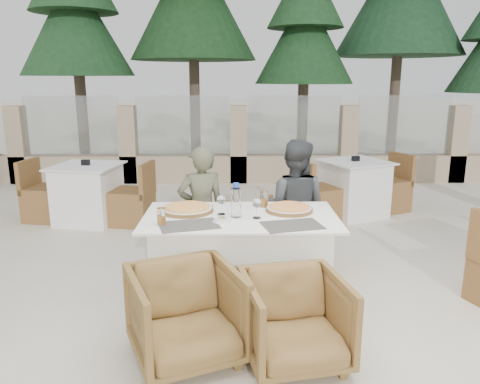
{
  "coord_description": "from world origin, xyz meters",
  "views": [
    {
      "loc": [
        -0.08,
        -3.68,
        1.88
      ],
      "look_at": [
        -0.03,
        0.31,
        0.9
      ],
      "focal_mm": 35.0,
      "sensor_mm": 36.0,
      "label": 1
    }
  ],
  "objects_px": {
    "beer_glass_right": "(264,199)",
    "armchair_near_right": "(295,320)",
    "pizza_right": "(289,208)",
    "diner_right": "(294,208)",
    "wine_glass_centre": "(221,204)",
    "beer_glass_left": "(161,216)",
    "olive_dish": "(222,219)",
    "diner_left": "(202,211)",
    "water_bottle": "(236,200)",
    "bg_table_b": "(354,188)",
    "dining_table": "(240,260)",
    "armchair_far_left": "(204,238)",
    "wine_glass_near": "(257,207)",
    "armchair_far_right": "(290,233)",
    "armchair_near_left": "(186,315)",
    "bg_table_a": "(88,194)",
    "pizza_left": "(187,208)"
  },
  "relations": [
    {
      "from": "beer_glass_right",
      "to": "armchair_near_right",
      "type": "bearing_deg",
      "value": -83.03
    },
    {
      "from": "pizza_right",
      "to": "diner_right",
      "type": "xyz_separation_m",
      "value": [
        0.11,
        0.5,
        -0.14
      ]
    },
    {
      "from": "wine_glass_centre",
      "to": "beer_glass_left",
      "type": "xyz_separation_m",
      "value": [
        -0.46,
        -0.27,
        -0.03
      ]
    },
    {
      "from": "olive_dish",
      "to": "beer_glass_left",
      "type": "bearing_deg",
      "value": -172.58
    },
    {
      "from": "wine_glass_centre",
      "to": "beer_glass_right",
      "type": "height_order",
      "value": "wine_glass_centre"
    },
    {
      "from": "olive_dish",
      "to": "diner_left",
      "type": "xyz_separation_m",
      "value": [
        -0.22,
        0.8,
        -0.16
      ]
    },
    {
      "from": "water_bottle",
      "to": "bg_table_b",
      "type": "bearing_deg",
      "value": 57.96
    },
    {
      "from": "pizza_right",
      "to": "water_bottle",
      "type": "height_order",
      "value": "water_bottle"
    },
    {
      "from": "dining_table",
      "to": "pizza_right",
      "type": "height_order",
      "value": "pizza_right"
    },
    {
      "from": "diner_right",
      "to": "armchair_far_left",
      "type": "bearing_deg",
      "value": 10.53
    },
    {
      "from": "wine_glass_near",
      "to": "wine_glass_centre",
      "type": "bearing_deg",
      "value": 159.37
    },
    {
      "from": "wine_glass_near",
      "to": "beer_glass_right",
      "type": "xyz_separation_m",
      "value": [
        0.08,
        0.34,
        -0.02
      ]
    },
    {
      "from": "dining_table",
      "to": "armchair_far_right",
      "type": "bearing_deg",
      "value": 58.85
    },
    {
      "from": "armchair_near_left",
      "to": "water_bottle",
      "type": "bearing_deg",
      "value": 44.24
    },
    {
      "from": "pizza_right",
      "to": "beer_glass_right",
      "type": "xyz_separation_m",
      "value": [
        -0.21,
        0.14,
        0.05
      ]
    },
    {
      "from": "wine_glass_centre",
      "to": "beer_glass_left",
      "type": "distance_m",
      "value": 0.53
    },
    {
      "from": "pizza_right",
      "to": "bg_table_a",
      "type": "xyz_separation_m",
      "value": [
        -2.41,
        2.2,
        -0.41
      ]
    },
    {
      "from": "olive_dish",
      "to": "armchair_near_right",
      "type": "relative_size",
      "value": 0.16
    },
    {
      "from": "armchair_far_right",
      "to": "armchair_near_right",
      "type": "bearing_deg",
      "value": 106.87
    },
    {
      "from": "bg_table_b",
      "to": "armchair_near_right",
      "type": "bearing_deg",
      "value": -133.61
    },
    {
      "from": "water_bottle",
      "to": "diner_left",
      "type": "relative_size",
      "value": 0.23
    },
    {
      "from": "dining_table",
      "to": "armchair_near_right",
      "type": "distance_m",
      "value": 0.95
    },
    {
      "from": "beer_glass_right",
      "to": "armchair_near_left",
      "type": "xyz_separation_m",
      "value": [
        -0.59,
        -1.11,
        -0.52
      ]
    },
    {
      "from": "pizza_right",
      "to": "bg_table_b",
      "type": "bearing_deg",
      "value": 64.17
    },
    {
      "from": "beer_glass_right",
      "to": "diner_right",
      "type": "bearing_deg",
      "value": 48.56
    },
    {
      "from": "pizza_right",
      "to": "wine_glass_near",
      "type": "bearing_deg",
      "value": -145.11
    },
    {
      "from": "armchair_near_left",
      "to": "beer_glass_left",
      "type": "bearing_deg",
      "value": 88.48
    },
    {
      "from": "water_bottle",
      "to": "armchair_near_left",
      "type": "xyz_separation_m",
      "value": [
        -0.34,
        -0.8,
        -0.59
      ]
    },
    {
      "from": "wine_glass_centre",
      "to": "bg_table_b",
      "type": "bearing_deg",
      "value": 55.32
    },
    {
      "from": "armchair_far_left",
      "to": "bg_table_b",
      "type": "height_order",
      "value": "bg_table_b"
    },
    {
      "from": "wine_glass_centre",
      "to": "diner_left",
      "type": "xyz_separation_m",
      "value": [
        -0.21,
        0.59,
        -0.23
      ]
    },
    {
      "from": "bg_table_b",
      "to": "water_bottle",
      "type": "bearing_deg",
      "value": -145.75
    },
    {
      "from": "pizza_left",
      "to": "diner_right",
      "type": "bearing_deg",
      "value": 27.08
    },
    {
      "from": "beer_glass_left",
      "to": "diner_left",
      "type": "height_order",
      "value": "diner_left"
    },
    {
      "from": "dining_table",
      "to": "diner_right",
      "type": "relative_size",
      "value": 1.21
    },
    {
      "from": "bg_table_b",
      "to": "diner_right",
      "type": "bearing_deg",
      "value": -142.63
    },
    {
      "from": "armchair_near_right",
      "to": "bg_table_a",
      "type": "height_order",
      "value": "bg_table_a"
    },
    {
      "from": "armchair_far_left",
      "to": "diner_right",
      "type": "relative_size",
      "value": 0.53
    },
    {
      "from": "dining_table",
      "to": "armchair_near_left",
      "type": "distance_m",
      "value": 0.92
    },
    {
      "from": "beer_glass_right",
      "to": "armchair_far_right",
      "type": "bearing_deg",
      "value": 61.87
    },
    {
      "from": "diner_right",
      "to": "bg_table_b",
      "type": "bearing_deg",
      "value": -101.08
    },
    {
      "from": "water_bottle",
      "to": "beer_glass_right",
      "type": "xyz_separation_m",
      "value": [
        0.25,
        0.31,
        -0.07
      ]
    },
    {
      "from": "olive_dish",
      "to": "diner_left",
      "type": "relative_size",
      "value": 0.09
    },
    {
      "from": "armchair_near_left",
      "to": "pizza_right",
      "type": "bearing_deg",
      "value": 27.91
    },
    {
      "from": "olive_dish",
      "to": "pizza_left",
      "type": "bearing_deg",
      "value": 135.16
    },
    {
      "from": "beer_glass_right",
      "to": "armchair_near_right",
      "type": "relative_size",
      "value": 0.22
    },
    {
      "from": "diner_right",
      "to": "wine_glass_near",
      "type": "bearing_deg",
      "value": 78.49
    },
    {
      "from": "pizza_left",
      "to": "armchair_far_right",
      "type": "relative_size",
      "value": 0.62
    },
    {
      "from": "water_bottle",
      "to": "bg_table_a",
      "type": "height_order",
      "value": "water_bottle"
    },
    {
      "from": "armchair_near_left",
      "to": "bg_table_a",
      "type": "xyz_separation_m",
      "value": [
        -1.61,
        3.17,
        0.06
      ]
    }
  ]
}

